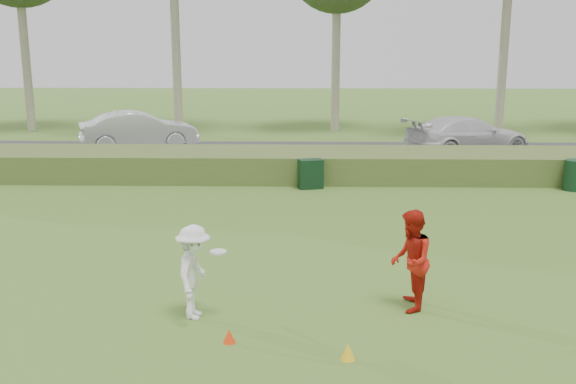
{
  "coord_description": "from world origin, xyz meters",
  "views": [
    {
      "loc": [
        0.31,
        -9.41,
        4.35
      ],
      "look_at": [
        0.0,
        4.0,
        1.3
      ],
      "focal_mm": 40.0,
      "sensor_mm": 36.0,
      "label": 1
    }
  ],
  "objects_px": {
    "player_white": "(194,272)",
    "car_right": "(468,135)",
    "player_red": "(411,261)",
    "cone_orange": "(229,336)",
    "cone_yellow": "(348,351)",
    "utility_cabinet": "(311,174)",
    "car_mid": "(139,130)",
    "trash_bin": "(574,175)"
  },
  "relations": [
    {
      "from": "cone_yellow",
      "to": "car_right",
      "type": "bearing_deg",
      "value": 71.1
    },
    {
      "from": "cone_yellow",
      "to": "car_right",
      "type": "distance_m",
      "value": 18.69
    },
    {
      "from": "player_white",
      "to": "cone_orange",
      "type": "relative_size",
      "value": 7.37
    },
    {
      "from": "player_white",
      "to": "player_red",
      "type": "distance_m",
      "value": 3.59
    },
    {
      "from": "utility_cabinet",
      "to": "car_mid",
      "type": "height_order",
      "value": "car_mid"
    },
    {
      "from": "player_red",
      "to": "car_mid",
      "type": "xyz_separation_m",
      "value": [
        -8.8,
        16.82,
        0.01
      ]
    },
    {
      "from": "player_white",
      "to": "car_right",
      "type": "relative_size",
      "value": 0.3
    },
    {
      "from": "car_right",
      "to": "trash_bin",
      "type": "bearing_deg",
      "value": 173.05
    },
    {
      "from": "trash_bin",
      "to": "car_right",
      "type": "relative_size",
      "value": 0.18
    },
    {
      "from": "cone_orange",
      "to": "car_right",
      "type": "bearing_deg",
      "value": 65.6
    },
    {
      "from": "cone_orange",
      "to": "cone_yellow",
      "type": "xyz_separation_m",
      "value": [
        1.75,
        -0.49,
        0.01
      ]
    },
    {
      "from": "utility_cabinet",
      "to": "car_mid",
      "type": "distance_m",
      "value": 10.33
    },
    {
      "from": "cone_orange",
      "to": "utility_cabinet",
      "type": "xyz_separation_m",
      "value": [
        1.34,
        10.8,
        0.35
      ]
    },
    {
      "from": "player_white",
      "to": "cone_yellow",
      "type": "height_order",
      "value": "player_white"
    },
    {
      "from": "utility_cabinet",
      "to": "cone_orange",
      "type": "bearing_deg",
      "value": -111.83
    },
    {
      "from": "cone_orange",
      "to": "car_right",
      "type": "xyz_separation_m",
      "value": [
        7.8,
        17.19,
        0.72
      ]
    },
    {
      "from": "player_white",
      "to": "cone_yellow",
      "type": "bearing_deg",
      "value": -115.91
    },
    {
      "from": "trash_bin",
      "to": "player_red",
      "type": "bearing_deg",
      "value": -125.05
    },
    {
      "from": "car_mid",
      "to": "cone_yellow",
      "type": "bearing_deg",
      "value": -179.93
    },
    {
      "from": "player_white",
      "to": "cone_yellow",
      "type": "relative_size",
      "value": 6.52
    },
    {
      "from": "utility_cabinet",
      "to": "car_right",
      "type": "height_order",
      "value": "car_right"
    },
    {
      "from": "trash_bin",
      "to": "car_right",
      "type": "xyz_separation_m",
      "value": [
        -1.69,
        6.46,
        0.35
      ]
    },
    {
      "from": "player_red",
      "to": "cone_orange",
      "type": "distance_m",
      "value": 3.29
    },
    {
      "from": "utility_cabinet",
      "to": "cone_yellow",
      "type": "bearing_deg",
      "value": -102.71
    },
    {
      "from": "car_mid",
      "to": "car_right",
      "type": "distance_m",
      "value": 13.73
    },
    {
      "from": "cone_orange",
      "to": "car_right",
      "type": "relative_size",
      "value": 0.04
    },
    {
      "from": "cone_orange",
      "to": "cone_yellow",
      "type": "height_order",
      "value": "cone_yellow"
    },
    {
      "from": "player_red",
      "to": "cone_yellow",
      "type": "relative_size",
      "value": 7.19
    },
    {
      "from": "player_white",
      "to": "car_right",
      "type": "xyz_separation_m",
      "value": [
        8.46,
        16.26,
        0.04
      ]
    },
    {
      "from": "player_red",
      "to": "utility_cabinet",
      "type": "xyz_separation_m",
      "value": [
        -1.57,
        9.46,
        -0.4
      ]
    },
    {
      "from": "utility_cabinet",
      "to": "car_right",
      "type": "bearing_deg",
      "value": 29.89
    },
    {
      "from": "player_red",
      "to": "utility_cabinet",
      "type": "height_order",
      "value": "player_red"
    },
    {
      "from": "player_red",
      "to": "car_mid",
      "type": "height_order",
      "value": "player_red"
    },
    {
      "from": "utility_cabinet",
      "to": "trash_bin",
      "type": "bearing_deg",
      "value": -15.34
    },
    {
      "from": "cone_orange",
      "to": "car_mid",
      "type": "height_order",
      "value": "car_mid"
    },
    {
      "from": "player_red",
      "to": "cone_yellow",
      "type": "xyz_separation_m",
      "value": [
        -1.16,
        -1.83,
        -0.74
      ]
    },
    {
      "from": "trash_bin",
      "to": "car_mid",
      "type": "relative_size",
      "value": 0.19
    },
    {
      "from": "player_white",
      "to": "trash_bin",
      "type": "height_order",
      "value": "player_white"
    },
    {
      "from": "cone_yellow",
      "to": "cone_orange",
      "type": "bearing_deg",
      "value": 164.45
    },
    {
      "from": "car_right",
      "to": "player_white",
      "type": "bearing_deg",
      "value": 130.93
    },
    {
      "from": "player_red",
      "to": "cone_yellow",
      "type": "distance_m",
      "value": 2.29
    },
    {
      "from": "utility_cabinet",
      "to": "trash_bin",
      "type": "distance_m",
      "value": 8.15
    }
  ]
}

